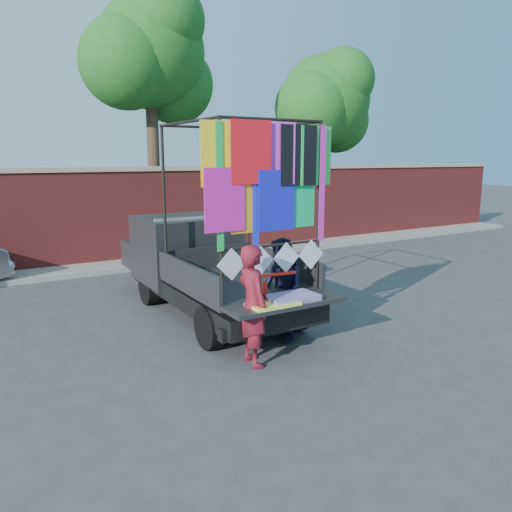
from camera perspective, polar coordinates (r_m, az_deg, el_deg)
ground at (r=8.30m, az=1.88°, el=-8.96°), size 90.00×90.00×0.00m
brick_wall at (r=14.27m, az=-13.55°, el=4.72°), size 30.00×0.45×2.61m
curb at (r=13.81m, az=-12.43°, el=-0.76°), size 30.00×1.20×0.12m
tree_mid at (r=15.83m, az=-11.87°, el=21.31°), size 4.20×3.30×7.73m
tree_right at (r=18.88m, az=8.08°, el=16.85°), size 4.20×3.30×6.62m
pickup_truck at (r=9.69m, az=-6.64°, el=-0.79°), size 2.15×5.40×3.40m
woman at (r=6.91m, az=-0.34°, el=-5.67°), size 0.46×0.66×1.71m
man at (r=7.84m, az=2.93°, el=-3.92°), size 0.71×0.86×1.63m
streamer_bundle at (r=7.27m, az=0.79°, el=-3.70°), size 0.90×0.14×0.62m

